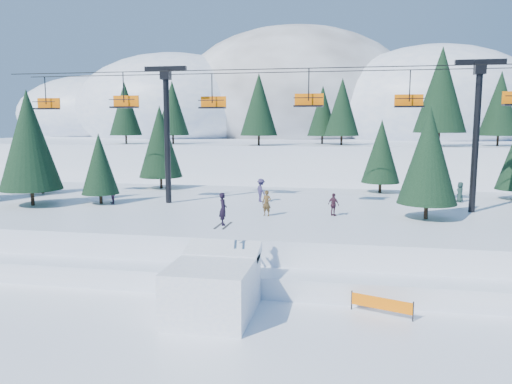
% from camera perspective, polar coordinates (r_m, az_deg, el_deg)
% --- Properties ---
extents(ground, '(160.00, 160.00, 0.00)m').
position_cam_1_polar(ground, '(20.53, -3.59, -16.87)').
color(ground, white).
rests_on(ground, ground).
extents(mid_shelf, '(70.00, 22.00, 2.50)m').
position_cam_1_polar(mid_shelf, '(37.09, 3.26, -3.55)').
color(mid_shelf, white).
rests_on(mid_shelf, ground).
extents(berm, '(70.00, 6.00, 1.10)m').
position_cam_1_polar(berm, '(27.66, 0.53, -9.01)').
color(berm, white).
rests_on(berm, ground).
extents(mountain_ridge, '(119.00, 60.55, 26.46)m').
position_cam_1_polar(mountain_ridge, '(91.93, 4.66, 8.51)').
color(mountain_ridge, white).
rests_on(mountain_ridge, ground).
extents(jump_kicker, '(3.59, 4.89, 5.37)m').
position_cam_1_polar(jump_kicker, '(22.88, -4.90, -10.68)').
color(jump_kicker, white).
rests_on(jump_kicker, ground).
extents(chairlift, '(46.00, 3.21, 10.28)m').
position_cam_1_polar(chairlift, '(36.31, 4.78, 9.01)').
color(chairlift, black).
rests_on(chairlift, mid_shelf).
extents(conifer_stand, '(62.85, 16.40, 8.97)m').
position_cam_1_polar(conifer_stand, '(37.20, 5.22, 5.17)').
color(conifer_stand, black).
rests_on(conifer_stand, mid_shelf).
extents(distant_skiers, '(26.93, 9.18, 1.82)m').
position_cam_1_polar(distant_skiers, '(37.10, 2.46, -0.27)').
color(distant_skiers, '#40263F').
rests_on(distant_skiers, mid_shelf).
extents(banner_near, '(2.69, 1.03, 0.90)m').
position_cam_1_polar(banner_near, '(23.63, 14.15, -12.28)').
color(banner_near, black).
rests_on(banner_near, ground).
extents(banner_far, '(2.86, 0.21, 0.90)m').
position_cam_1_polar(banner_far, '(25.68, 18.90, -10.82)').
color(banner_far, black).
rests_on(banner_far, ground).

